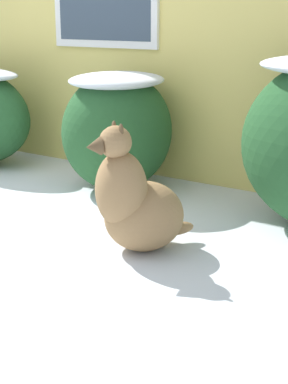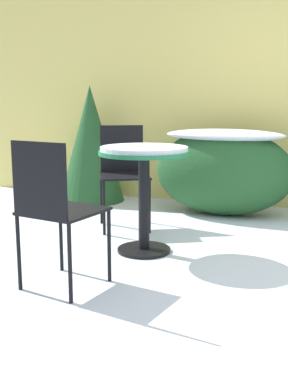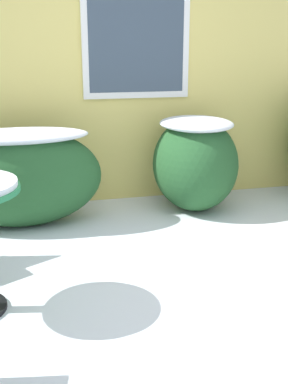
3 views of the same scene
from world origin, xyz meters
name	(u,v)px [view 2 (image 2 of 3)]	position (x,y,z in m)	size (l,w,h in m)	color
shrub_left	(223,169)	(-0.85, 1.61, 0.47)	(1.39, 0.67, 0.87)	#235128
evergreen_bush	(91,144)	(-2.41, 1.79, 0.65)	(0.75, 0.75, 1.31)	#235128
patio_table	(144,169)	(-1.17, 0.20, 0.64)	(0.68, 0.68, 0.81)	black
patio_chair_near_table	(123,170)	(-1.61, 0.85, 0.53)	(0.58, 0.58, 0.92)	black
patio_chair_far_side	(55,206)	(-1.41, -0.69, 0.53)	(0.50, 0.50, 0.92)	black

